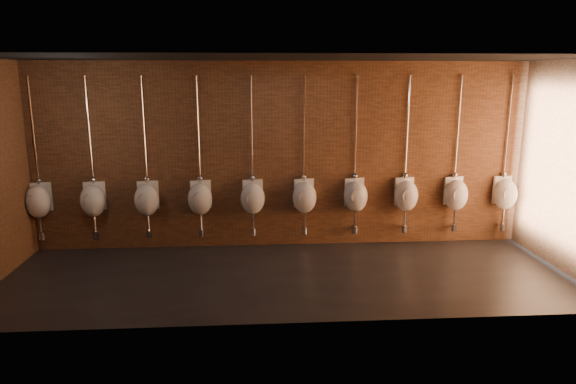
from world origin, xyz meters
name	(u,v)px	position (x,y,z in m)	size (l,w,h in m)	color
ground	(288,276)	(0.00, 0.00, 0.00)	(8.50, 8.50, 0.00)	black
room_shell	(288,144)	(0.00, 0.00, 2.01)	(8.54, 3.04, 3.22)	black
urinal_0	(38,201)	(-4.11, 1.35, 0.91)	(0.49, 0.44, 2.72)	white
urinal_1	(93,200)	(-3.21, 1.35, 0.91)	(0.49, 0.44, 2.72)	white
urinal_2	(147,199)	(-2.31, 1.35, 0.91)	(0.49, 0.44, 2.72)	white
urinal_3	(200,198)	(-1.42, 1.35, 0.91)	(0.49, 0.44, 2.72)	white
urinal_4	(253,197)	(-0.52, 1.35, 0.91)	(0.49, 0.44, 2.72)	white
urinal_5	(304,196)	(0.38, 1.35, 0.91)	(0.49, 0.44, 2.72)	white
urinal_6	(356,196)	(1.27, 1.35, 0.91)	(0.49, 0.44, 2.72)	white
urinal_7	(406,195)	(2.17, 1.35, 0.91)	(0.49, 0.44, 2.72)	white
urinal_8	(456,194)	(3.07, 1.35, 0.91)	(0.49, 0.44, 2.72)	white
urinal_9	(505,193)	(3.96, 1.35, 0.91)	(0.49, 0.44, 2.72)	white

